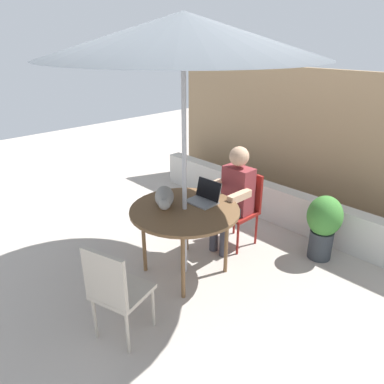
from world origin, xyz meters
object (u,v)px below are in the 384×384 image
(chair_empty, at_px, (115,288))
(patio_umbrella, at_px, (183,35))
(chair_occupied, at_px, (242,203))
(potted_plant_near_fence, at_px, (324,223))
(cat, at_px, (164,198))
(patio_table, at_px, (185,214))
(laptop, at_px, (205,196))
(person_seated, at_px, (234,193))

(chair_empty, bearing_deg, patio_umbrella, 106.98)
(patio_umbrella, xyz_separation_m, chair_empty, (0.31, -1.03, -1.81))
(chair_occupied, xyz_separation_m, potted_plant_near_fence, (0.85, 0.37, -0.07))
(patio_umbrella, distance_m, chair_empty, 2.11)
(chair_empty, height_order, cat, cat)
(patio_umbrella, height_order, cat, patio_umbrella)
(patio_umbrella, relative_size, chair_occupied, 2.87)
(chair_empty, bearing_deg, chair_occupied, 99.22)
(cat, bearing_deg, potted_plant_near_fence, 52.67)
(patio_table, height_order, chair_empty, chair_empty)
(patio_table, bearing_deg, laptop, 87.34)
(person_seated, xyz_separation_m, cat, (-0.20, -0.85, 0.14))
(cat, bearing_deg, chair_occupied, 78.85)
(laptop, bearing_deg, cat, -119.74)
(patio_umbrella, distance_m, laptop, 1.54)
(chair_empty, bearing_deg, person_seated, 100.02)
(patio_umbrella, bearing_deg, chair_empty, -73.02)
(chair_empty, relative_size, cat, 1.70)
(person_seated, bearing_deg, cat, -103.15)
(person_seated, xyz_separation_m, laptop, (0.01, -0.48, 0.12))
(potted_plant_near_fence, bearing_deg, chair_occupied, -156.48)
(patio_umbrella, xyz_separation_m, potted_plant_near_fence, (0.85, 1.28, -1.88))
(patio_table, height_order, laptop, laptop)
(patio_umbrella, bearing_deg, person_seated, 90.00)
(cat, distance_m, potted_plant_near_fence, 1.77)
(patio_table, xyz_separation_m, potted_plant_near_fence, (0.85, 1.28, -0.25))
(laptop, xyz_separation_m, potted_plant_near_fence, (0.84, 1.00, -0.37))
(patio_table, xyz_separation_m, patio_umbrella, (0.00, 0.00, 1.63))
(chair_empty, xyz_separation_m, laptop, (-0.30, 1.31, 0.29))
(patio_table, height_order, cat, cat)
(chair_occupied, bearing_deg, potted_plant_near_fence, 23.52)
(laptop, bearing_deg, patio_umbrella, -92.66)
(patio_table, bearing_deg, person_seated, 90.00)
(chair_empty, bearing_deg, patio_table, 106.98)
(patio_table, distance_m, laptop, 0.30)
(patio_umbrella, height_order, potted_plant_near_fence, patio_umbrella)
(chair_empty, xyz_separation_m, person_seated, (-0.31, 1.78, 0.17))
(cat, bearing_deg, patio_table, 25.34)
(patio_table, bearing_deg, chair_empty, -73.02)
(patio_umbrella, distance_m, person_seated, 1.80)
(chair_occupied, relative_size, cat, 1.70)
(laptop, height_order, potted_plant_near_fence, laptop)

